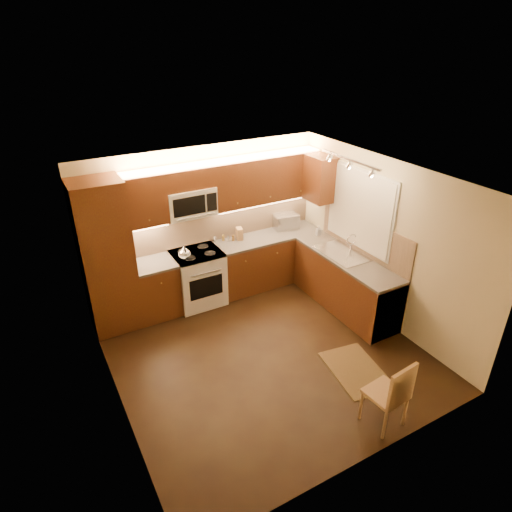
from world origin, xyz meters
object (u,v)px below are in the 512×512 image
kettle (184,252)px  knife_block (239,234)px  stove (198,278)px  soap_bottle (319,230)px  microwave (190,202)px  toaster_oven (285,221)px  sink (342,249)px  dining_chair (386,392)px

kettle → knife_block: bearing=14.7°
stove → soap_bottle: 2.20m
microwave → toaster_oven: microwave is taller
stove → knife_block: size_ratio=4.52×
toaster_oven → knife_block: size_ratio=2.08×
kettle → soap_bottle: 2.35m
knife_block → stove: bearing=-158.4°
microwave → toaster_oven: (1.77, 0.04, -0.69)m
sink → knife_block: size_ratio=4.23×
knife_block → soap_bottle: 1.37m
stove → soap_bottle: soap_bottle is taller
dining_chair → knife_block: bearing=84.6°
stove → kettle: bearing=-156.1°
microwave → dining_chair: size_ratio=0.83×
toaster_oven → sink: bearing=-71.2°
stove → soap_bottle: (2.10, -0.37, 0.53)m
sink → toaster_oven: (-0.23, 1.30, 0.05)m
toaster_oven → soap_bottle: 0.64m
stove → sink: bearing=-29.4°
microwave → kettle: bearing=-134.3°
sink → dining_chair: (-1.14, -2.25, -0.52)m
kettle → sink: bearing=-22.8°
knife_block → soap_bottle: size_ratio=1.19×
stove → knife_block: 1.01m
kettle → knife_block: (1.07, 0.24, -0.03)m
knife_block → soap_bottle: (1.27, -0.51, -0.02)m
microwave → toaster_oven: size_ratio=1.79×
microwave → kettle: 0.77m
stove → dining_chair: (0.86, -3.38, -0.00)m
knife_block → dining_chair: bearing=-77.7°
kettle → knife_block: 1.10m
stove → toaster_oven: 1.87m
microwave → dining_chair: (0.86, -3.51, -1.26)m
soap_bottle → microwave: bearing=178.4°
stove → kettle: size_ratio=4.29×
microwave → soap_bottle: (2.10, -0.50, -0.73)m
stove → dining_chair: stove is taller
stove → toaster_oven: toaster_oven is taller
stove → microwave: bearing=90.0°
sink → knife_block: knife_block is taller
stove → kettle: kettle is taller
kettle → toaster_oven: (2.01, 0.28, -0.00)m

